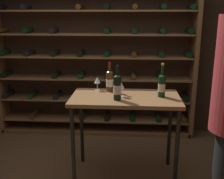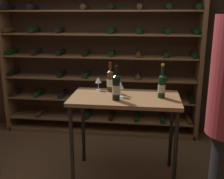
% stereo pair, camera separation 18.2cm
% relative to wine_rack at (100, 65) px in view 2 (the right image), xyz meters
% --- Properties ---
extents(back_wall, '(5.44, 0.10, 2.75)m').
position_rel_wine_rack_xyz_m(back_wall, '(0.18, 0.21, 0.28)').
color(back_wall, '#3D2B1E').
rests_on(back_wall, ground).
extents(wine_rack, '(3.03, 0.32, 2.19)m').
position_rel_wine_rack_xyz_m(wine_rack, '(0.00, 0.00, 0.00)').
color(wine_rack, brown).
rests_on(wine_rack, ground).
extents(tasting_table, '(1.19, 0.65, 0.97)m').
position_rel_wine_rack_xyz_m(tasting_table, '(0.49, -1.21, -0.23)').
color(tasting_table, brown).
rests_on(tasting_table, ground).
extents(wine_bottle_gold_foil, '(0.08, 0.08, 0.34)m').
position_rel_wine_rack_xyz_m(wine_bottle_gold_foil, '(0.29, -1.01, 0.01)').
color(wine_bottle_gold_foil, '#4C3314').
rests_on(wine_bottle_gold_foil, tasting_table).
extents(wine_bottle_green_slim, '(0.08, 0.08, 0.37)m').
position_rel_wine_rack_xyz_m(wine_bottle_green_slim, '(0.40, -1.34, 0.02)').
color(wine_bottle_green_slim, black).
rests_on(wine_bottle_green_slim, tasting_table).
extents(wine_bottle_amber_reserve, '(0.08, 0.08, 0.37)m').
position_rel_wine_rack_xyz_m(wine_bottle_amber_reserve, '(0.88, -1.19, 0.01)').
color(wine_bottle_amber_reserve, black).
rests_on(wine_bottle_amber_reserve, tasting_table).
extents(wine_glass_stemmed_right, '(0.07, 0.07, 0.16)m').
position_rel_wine_rack_xyz_m(wine_glass_stemmed_right, '(0.15, -0.97, -0.00)').
color(wine_glass_stemmed_right, silver).
rests_on(wine_glass_stemmed_right, tasting_table).
extents(wine_glass_stemmed_center, '(0.08, 0.08, 0.17)m').
position_rel_wine_rack_xyz_m(wine_glass_stemmed_center, '(0.44, -1.22, 0.00)').
color(wine_glass_stemmed_center, silver).
rests_on(wine_glass_stemmed_center, tasting_table).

